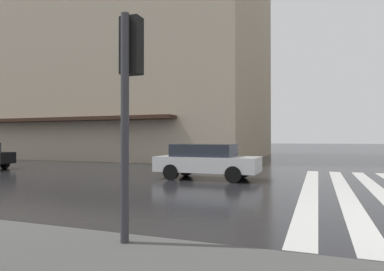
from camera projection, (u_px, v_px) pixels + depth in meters
The scene contains 4 objects.
zebra_crossing at pixel (380, 193), 10.31m from camera, with size 13.00×4.50×0.01m.
haussmann_block_mid at pixel (125, 41), 32.73m from camera, with size 17.69×25.36×22.41m.
traffic_signal_post at pixel (129, 78), 5.01m from camera, with size 0.44×0.30×3.28m.
car_white at pixel (207, 160), 13.80m from camera, with size 1.85×4.10×1.41m.
Camera 1 is at (-7.65, 2.86, 1.63)m, focal length 32.01 mm.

